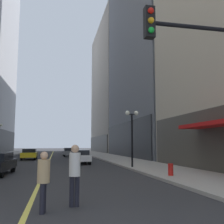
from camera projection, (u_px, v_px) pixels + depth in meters
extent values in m
plane|color=#2D2D30|center=(50.00, 158.00, 36.66)|extent=(200.00, 200.00, 0.00)
cube|color=#9E9991|center=(109.00, 157.00, 38.34)|extent=(4.50, 78.00, 0.15)
cube|color=#E5D64C|center=(50.00, 158.00, 36.66)|extent=(0.16, 70.00, 0.01)
cube|color=#2C2C2E|center=(4.00, 141.00, 59.11)|extent=(0.50, 24.70, 5.00)
cube|color=#212327|center=(125.00, 140.00, 38.63)|extent=(0.50, 22.80, 5.00)
cube|color=#A8A399|center=(124.00, 89.00, 66.32)|extent=(13.16, 26.00, 31.40)
cube|color=#3A3935|center=(98.00, 144.00, 63.33)|extent=(0.50, 24.70, 3.77)
cube|color=#B21414|center=(219.00, 124.00, 14.90)|extent=(1.60, 6.98, 0.24)
cylinder|color=black|center=(1.00, 172.00, 14.63)|extent=(0.25, 0.65, 0.64)
cylinder|color=black|center=(13.00, 167.00, 17.76)|extent=(0.25, 0.65, 0.64)
cube|color=silver|center=(80.00, 157.00, 25.51)|extent=(1.79, 4.49, 0.55)
cube|color=black|center=(80.00, 153.00, 25.35)|extent=(1.55, 2.52, 0.50)
cylinder|color=black|center=(71.00, 160.00, 26.83)|extent=(0.23, 0.64, 0.64)
cylinder|color=black|center=(85.00, 159.00, 27.15)|extent=(0.23, 0.64, 0.64)
cylinder|color=black|center=(73.00, 161.00, 23.81)|extent=(0.23, 0.64, 0.64)
cylinder|color=black|center=(89.00, 161.00, 24.13)|extent=(0.23, 0.64, 0.64)
cube|color=yellow|center=(29.00, 155.00, 32.61)|extent=(1.85, 4.68, 0.55)
cube|color=black|center=(30.00, 151.00, 32.89)|extent=(1.59, 2.63, 0.50)
cylinder|color=black|center=(35.00, 157.00, 31.17)|extent=(0.23, 0.64, 0.64)
cylinder|color=black|center=(22.00, 158.00, 30.84)|extent=(0.23, 0.64, 0.64)
cylinder|color=black|center=(36.00, 156.00, 34.31)|extent=(0.23, 0.64, 0.64)
cylinder|color=black|center=(24.00, 156.00, 33.98)|extent=(0.23, 0.64, 0.64)
cube|color=slate|center=(69.00, 153.00, 41.21)|extent=(2.02, 4.29, 0.55)
cube|color=black|center=(70.00, 149.00, 41.07)|extent=(1.74, 2.42, 0.50)
cylinder|color=black|center=(63.00, 154.00, 42.42)|extent=(0.24, 0.65, 0.64)
cylinder|color=black|center=(74.00, 154.00, 42.80)|extent=(0.24, 0.65, 0.64)
cylinder|color=black|center=(64.00, 155.00, 39.56)|extent=(0.24, 0.65, 0.64)
cylinder|color=black|center=(76.00, 155.00, 39.94)|extent=(0.24, 0.65, 0.64)
cylinder|color=black|center=(44.00, 198.00, 7.22)|extent=(0.14, 0.14, 0.79)
cylinder|color=black|center=(42.00, 199.00, 7.06)|extent=(0.14, 0.14, 0.79)
cylinder|color=tan|center=(44.00, 171.00, 7.23)|extent=(0.39, 0.39, 0.63)
sphere|color=tan|center=(44.00, 156.00, 7.28)|extent=(0.22, 0.22, 0.22)
cylinder|color=black|center=(77.00, 191.00, 7.91)|extent=(0.14, 0.14, 0.88)
cylinder|color=black|center=(72.00, 192.00, 7.89)|extent=(0.14, 0.14, 0.88)
cylinder|color=silver|center=(75.00, 164.00, 8.00)|extent=(0.35, 0.35, 0.70)
sphere|color=tan|center=(75.00, 149.00, 8.05)|extent=(0.24, 0.24, 0.24)
cylinder|color=black|center=(202.00, 28.00, 7.70)|extent=(3.20, 0.12, 0.12)
cube|color=black|center=(149.00, 23.00, 7.38)|extent=(0.28, 0.24, 0.90)
sphere|color=red|center=(151.00, 11.00, 7.28)|extent=(0.17, 0.17, 0.17)
sphere|color=orange|center=(151.00, 20.00, 7.24)|extent=(0.17, 0.17, 0.17)
sphere|color=green|center=(151.00, 30.00, 7.21)|extent=(0.17, 0.17, 0.17)
sphere|color=white|center=(1.00, 125.00, 32.96)|extent=(0.36, 0.36, 0.36)
cylinder|color=black|center=(132.00, 141.00, 20.23)|extent=(0.14, 0.14, 4.20)
cylinder|color=black|center=(132.00, 114.00, 20.48)|extent=(0.80, 0.06, 0.06)
sphere|color=white|center=(127.00, 113.00, 20.42)|extent=(0.36, 0.36, 0.36)
sphere|color=white|center=(136.00, 113.00, 20.56)|extent=(0.36, 0.36, 0.36)
cylinder|color=red|center=(171.00, 171.00, 14.47)|extent=(0.28, 0.28, 0.80)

